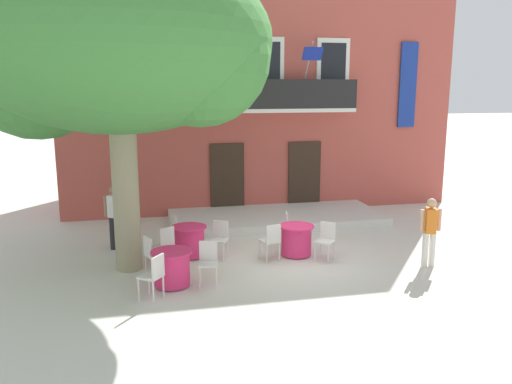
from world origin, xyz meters
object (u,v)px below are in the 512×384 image
cafe_chair_middle_1 (291,226)px  pedestrian_near_entrance (115,214)px  cafe_chair_middle_0 (326,238)px  plane_tree (113,47)px  cafe_chair_front_0 (165,242)px  cafe_chair_near_tree_2 (153,253)px  pedestrian_mid_plaza (430,229)px  cafe_chair_middle_2 (271,239)px  cafe_table_near_tree (172,268)px  cafe_table_middle (296,240)px  cafe_chair_front_1 (219,237)px  cafe_chair_front_2 (179,228)px  cafe_table_front (189,241)px  cafe_chair_near_tree_0 (154,274)px  cafe_chair_near_tree_1 (208,260)px

cafe_chair_middle_1 → pedestrian_near_entrance: size_ratio=0.55×
cafe_chair_middle_0 → cafe_chair_middle_1: (-0.53, 1.21, 0.00)m
plane_tree → cafe_chair_front_0: (0.92, 0.07, -4.36)m
cafe_chair_near_tree_2 → pedestrian_mid_plaza: pedestrian_mid_plaza is taller
cafe_chair_middle_1 → cafe_chair_front_0: bearing=-167.5°
cafe_chair_middle_2 → cafe_chair_near_tree_2: bearing=-171.0°
cafe_table_near_tree → cafe_table_middle: same height
cafe_chair_front_1 → pedestrian_near_entrance: (-2.46, 1.26, 0.40)m
cafe_chair_near_tree_2 → cafe_chair_front_2: (0.70, 1.91, 0.00)m
plane_tree → cafe_chair_near_tree_2: bearing=-46.8°
plane_tree → cafe_table_front: 4.78m
plane_tree → cafe_chair_middle_2: size_ratio=7.68×
plane_tree → cafe_chair_front_0: bearing=4.3°
cafe_table_middle → cafe_chair_middle_1: bearing=84.9°
cafe_chair_near_tree_0 → cafe_table_middle: (3.48, 2.01, -0.14)m
cafe_chair_middle_0 → cafe_chair_front_0: (-3.78, 0.49, 0.00)m
cafe_chair_middle_0 → cafe_table_front: (-3.17, 0.94, -0.14)m
cafe_chair_middle_0 → plane_tree: bearing=174.9°
cafe_table_near_tree → cafe_table_front: bearing=74.1°
cafe_chair_middle_2 → cafe_chair_front_1: same height
cafe_table_near_tree → pedestrian_near_entrance: (-1.24, 2.83, 0.54)m
cafe_table_middle → cafe_table_near_tree: bearing=-156.3°
cafe_chair_front_1 → cafe_chair_front_0: bearing=-172.2°
cafe_chair_near_tree_0 → cafe_chair_middle_0: bearing=20.8°
plane_tree → cafe_chair_near_tree_1: plane_tree is taller
cafe_chair_near_tree_1 → cafe_table_front: size_ratio=1.05×
cafe_chair_middle_2 → cafe_table_near_tree: bearing=-155.4°
cafe_chair_front_2 → cafe_table_near_tree: bearing=-97.2°
cafe_table_front → cafe_chair_front_2: cafe_chair_front_2 is taller
cafe_chair_near_tree_2 → cafe_chair_front_2: bearing=70.0°
plane_tree → cafe_chair_middle_2: 5.53m
cafe_chair_middle_0 → pedestrian_near_entrance: (-4.93, 1.93, 0.40)m
cafe_chair_front_1 → cafe_table_front: bearing=158.8°
cafe_table_front → cafe_chair_front_0: cafe_chair_front_0 is taller
cafe_table_front → pedestrian_near_entrance: 2.09m
cafe_chair_near_tree_1 → pedestrian_near_entrance: size_ratio=0.55×
cafe_table_near_tree → cafe_chair_middle_0: 3.81m
cafe_table_front → cafe_chair_near_tree_1: bearing=-83.1°
cafe_chair_middle_2 → cafe_table_front: cafe_chair_middle_2 is taller
cafe_table_front → cafe_chair_front_1: 0.77m
cafe_chair_front_0 → cafe_chair_near_tree_1: bearing=-60.0°
cafe_chair_near_tree_0 → cafe_chair_near_tree_2: same height
plane_tree → pedestrian_near_entrance: (-0.24, 1.51, -3.96)m
cafe_chair_middle_2 → cafe_chair_middle_1: bearing=52.9°
plane_tree → cafe_table_middle: plane_tree is taller
cafe_table_near_tree → cafe_chair_middle_1: cafe_chair_middle_1 is taller
cafe_table_middle → cafe_chair_front_1: bearing=173.7°
cafe_chair_near_tree_0 → cafe_chair_near_tree_1: bearing=27.9°
cafe_chair_middle_0 → cafe_chair_front_1: same height
cafe_table_near_tree → cafe_chair_near_tree_2: cafe_chair_near_tree_2 is taller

